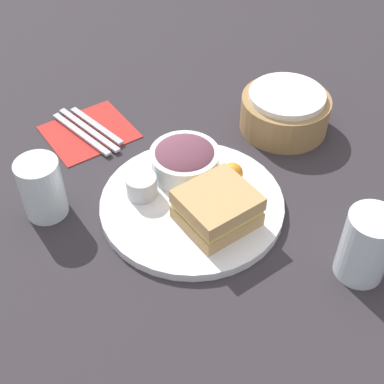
# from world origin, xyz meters

# --- Properties ---
(ground_plane) EXTENTS (4.00, 4.00, 0.00)m
(ground_plane) POSITION_xyz_m (0.00, 0.00, 0.00)
(ground_plane) COLOR #2D282D
(plate) EXTENTS (0.30, 0.30, 0.02)m
(plate) POSITION_xyz_m (0.00, 0.00, 0.01)
(plate) COLOR silver
(plate) RESTS_ON ground_plane
(sandwich) EXTENTS (0.10, 0.11, 0.06)m
(sandwich) POSITION_xyz_m (0.06, 0.01, 0.04)
(sandwich) COLOR tan
(sandwich) RESTS_ON plate
(salad_bowl) EXTENTS (0.12, 0.12, 0.05)m
(salad_bowl) POSITION_xyz_m (-0.07, 0.03, 0.04)
(salad_bowl) COLOR white
(salad_bowl) RESTS_ON plate
(dressing_cup) EXTENTS (0.05, 0.05, 0.04)m
(dressing_cup) POSITION_xyz_m (-0.06, -0.06, 0.03)
(dressing_cup) COLOR #B7B7BC
(dressing_cup) RESTS_ON plate
(orange_wedge) EXTENTS (0.04, 0.04, 0.04)m
(orange_wedge) POSITION_xyz_m (0.00, 0.08, 0.03)
(orange_wedge) COLOR orange
(orange_wedge) RESTS_ON plate
(drink_glass) EXTENTS (0.07, 0.07, 0.11)m
(drink_glass) POSITION_xyz_m (0.24, 0.13, 0.06)
(drink_glass) COLOR silver
(drink_glass) RESTS_ON ground_plane
(bread_basket) EXTENTS (0.17, 0.17, 0.08)m
(bread_basket) POSITION_xyz_m (-0.08, 0.27, 0.04)
(bread_basket) COLOR #997547
(bread_basket) RESTS_ON ground_plane
(napkin) EXTENTS (0.14, 0.16, 0.00)m
(napkin) POSITION_xyz_m (-0.28, -0.05, 0.00)
(napkin) COLOR #B22823
(napkin) RESTS_ON ground_plane
(fork) EXTENTS (0.17, 0.04, 0.01)m
(fork) POSITION_xyz_m (-0.27, -0.07, 0.01)
(fork) COLOR #B2B2B7
(fork) RESTS_ON napkin
(knife) EXTENTS (0.18, 0.04, 0.01)m
(knife) POSITION_xyz_m (-0.28, -0.05, 0.01)
(knife) COLOR #B2B2B7
(knife) RESTS_ON napkin
(spoon) EXTENTS (0.15, 0.04, 0.01)m
(spoon) POSITION_xyz_m (-0.28, -0.03, 0.01)
(spoon) COLOR #B2B2B7
(spoon) RESTS_ON napkin
(water_glass) EXTENTS (0.07, 0.07, 0.10)m
(water_glass) POSITION_xyz_m (-0.13, -0.20, 0.05)
(water_glass) COLOR silver
(water_glass) RESTS_ON ground_plane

